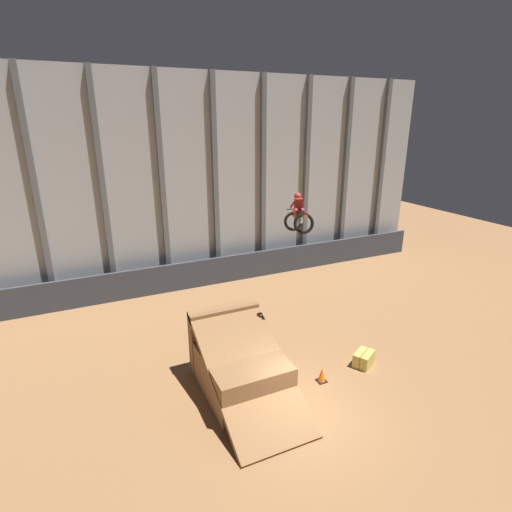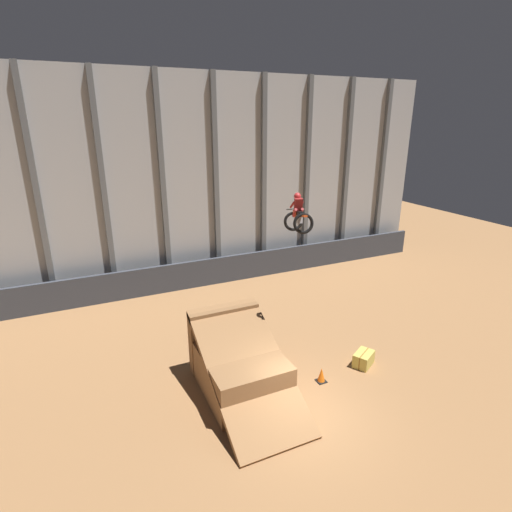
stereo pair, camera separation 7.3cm
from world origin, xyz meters
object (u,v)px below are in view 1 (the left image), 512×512
at_px(rider_bike_solo, 298,216).
at_px(hay_bale_trackside, 364,359).
at_px(traffic_cone_near_ramp, 322,375).
at_px(dirt_ramp, 238,364).

height_order(rider_bike_solo, hay_bale_trackside, rider_bike_solo).
bearing_deg(traffic_cone_near_ramp, dirt_ramp, 159.82).
bearing_deg(rider_bike_solo, traffic_cone_near_ramp, -66.32).
bearing_deg(hay_bale_trackside, dirt_ramp, 170.08).
height_order(dirt_ramp, traffic_cone_near_ramp, dirt_ramp).
relative_size(dirt_ramp, hay_bale_trackside, 4.81).
bearing_deg(hay_bale_trackside, rider_bike_solo, 147.87).
bearing_deg(hay_bale_trackside, traffic_cone_near_ramp, -174.83).
xyz_separation_m(traffic_cone_near_ramp, hay_bale_trackside, (2.12, 0.19, -0.00)).
relative_size(dirt_ramp, rider_bike_solo, 2.91).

